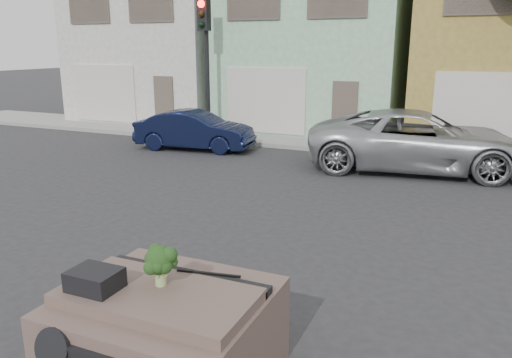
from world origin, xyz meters
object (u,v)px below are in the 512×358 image
Objects in this scene: silver_pickup at (416,170)px; traffic_signal at (206,71)px; navy_sedan at (195,149)px; broccoli at (160,265)px.

silver_pickup is 8.40m from traffic_signal.
navy_sedan is 9.39× the size of broccoli.
silver_pickup reaches higher than navy_sedan.
broccoli reaches higher than silver_pickup.
broccoli is (6.46, -12.52, -1.22)m from traffic_signal.
navy_sedan is 3.15m from traffic_signal.
silver_pickup is (7.29, -0.01, 0.00)m from navy_sedan.
silver_pickup is 14.30× the size of broccoli.
broccoli reaches higher than navy_sedan.
silver_pickup is at bearing -12.98° from traffic_signal.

